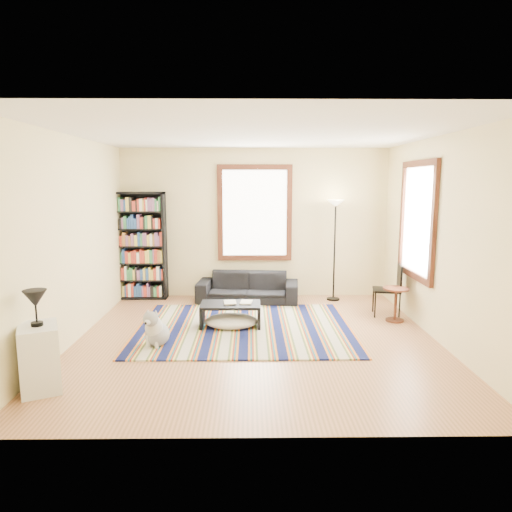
{
  "coord_description": "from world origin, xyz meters",
  "views": [
    {
      "loc": [
        -0.08,
        -6.12,
        2.17
      ],
      "look_at": [
        0.0,
        0.5,
        1.1
      ],
      "focal_mm": 32.0,
      "sensor_mm": 36.0,
      "label": 1
    }
  ],
  "objects_px": {
    "sofa": "(248,287)",
    "dog": "(157,327)",
    "floor_cushion": "(231,321)",
    "folding_chair": "(387,290)",
    "coffee_table": "(231,315)",
    "side_table": "(395,305)",
    "floor_lamp": "(334,251)",
    "bookshelf": "(142,246)",
    "white_cabinet": "(40,358)"
  },
  "relations": [
    {
      "from": "sofa",
      "to": "dog",
      "type": "height_order",
      "value": "sofa"
    },
    {
      "from": "floor_cushion",
      "to": "folding_chair",
      "type": "distance_m",
      "value": 2.62
    },
    {
      "from": "folding_chair",
      "to": "coffee_table",
      "type": "bearing_deg",
      "value": -157.37
    },
    {
      "from": "floor_cushion",
      "to": "side_table",
      "type": "height_order",
      "value": "side_table"
    },
    {
      "from": "side_table",
      "to": "dog",
      "type": "distance_m",
      "value": 3.69
    },
    {
      "from": "sofa",
      "to": "floor_lamp",
      "type": "relative_size",
      "value": 0.98
    },
    {
      "from": "sofa",
      "to": "dog",
      "type": "distance_m",
      "value": 2.58
    },
    {
      "from": "bookshelf",
      "to": "white_cabinet",
      "type": "height_order",
      "value": "bookshelf"
    },
    {
      "from": "coffee_table",
      "to": "dog",
      "type": "relative_size",
      "value": 1.75
    },
    {
      "from": "folding_chair",
      "to": "white_cabinet",
      "type": "height_order",
      "value": "folding_chair"
    },
    {
      "from": "sofa",
      "to": "dog",
      "type": "xyz_separation_m",
      "value": [
        -1.2,
        -2.28,
        -0.01
      ]
    },
    {
      "from": "floor_cushion",
      "to": "side_table",
      "type": "distance_m",
      "value": 2.59
    },
    {
      "from": "sofa",
      "to": "coffee_table",
      "type": "xyz_separation_m",
      "value": [
        -0.25,
        -1.47,
        -0.09
      ]
    },
    {
      "from": "bookshelf",
      "to": "folding_chair",
      "type": "distance_m",
      "value": 4.46
    },
    {
      "from": "floor_lamp",
      "to": "white_cabinet",
      "type": "relative_size",
      "value": 2.66
    },
    {
      "from": "sofa",
      "to": "white_cabinet",
      "type": "relative_size",
      "value": 2.62
    },
    {
      "from": "bookshelf",
      "to": "white_cabinet",
      "type": "bearing_deg",
      "value": -92.79
    },
    {
      "from": "floor_cushion",
      "to": "dog",
      "type": "distance_m",
      "value": 1.23
    },
    {
      "from": "dog",
      "to": "folding_chair",
      "type": "bearing_deg",
      "value": 36.05
    },
    {
      "from": "coffee_table",
      "to": "floor_cushion",
      "type": "xyz_separation_m",
      "value": [
        0.01,
        -0.05,
        -0.08
      ]
    },
    {
      "from": "bookshelf",
      "to": "white_cabinet",
      "type": "relative_size",
      "value": 2.86
    },
    {
      "from": "side_table",
      "to": "folding_chair",
      "type": "bearing_deg",
      "value": 98.87
    },
    {
      "from": "sofa",
      "to": "floor_cushion",
      "type": "height_order",
      "value": "sofa"
    },
    {
      "from": "bookshelf",
      "to": "folding_chair",
      "type": "relative_size",
      "value": 2.33
    },
    {
      "from": "floor_cushion",
      "to": "dog",
      "type": "xyz_separation_m",
      "value": [
        -0.96,
        -0.76,
        0.16
      ]
    },
    {
      "from": "sofa",
      "to": "side_table",
      "type": "distance_m",
      "value": 2.64
    },
    {
      "from": "sofa",
      "to": "bookshelf",
      "type": "bearing_deg",
      "value": 177.91
    },
    {
      "from": "bookshelf",
      "to": "folding_chair",
      "type": "bearing_deg",
      "value": -15.56
    },
    {
      "from": "sofa",
      "to": "folding_chair",
      "type": "bearing_deg",
      "value": -16.23
    },
    {
      "from": "folding_chair",
      "to": "floor_lamp",
      "type": "bearing_deg",
      "value": 134.17
    },
    {
      "from": "bookshelf",
      "to": "floor_cushion",
      "type": "xyz_separation_m",
      "value": [
        1.74,
        -1.79,
        -0.9
      ]
    },
    {
      "from": "floor_lamp",
      "to": "dog",
      "type": "bearing_deg",
      "value": -139.64
    },
    {
      "from": "coffee_table",
      "to": "floor_lamp",
      "type": "bearing_deg",
      "value": 40.4
    },
    {
      "from": "side_table",
      "to": "dog",
      "type": "relative_size",
      "value": 1.05
    },
    {
      "from": "sofa",
      "to": "bookshelf",
      "type": "relative_size",
      "value": 0.92
    },
    {
      "from": "coffee_table",
      "to": "floor_cushion",
      "type": "bearing_deg",
      "value": -76.26
    },
    {
      "from": "side_table",
      "to": "white_cabinet",
      "type": "bearing_deg",
      "value": -152.42
    },
    {
      "from": "floor_lamp",
      "to": "folding_chair",
      "type": "relative_size",
      "value": 2.16
    },
    {
      "from": "sofa",
      "to": "side_table",
      "type": "xyz_separation_m",
      "value": [
        2.33,
        -1.24,
        0.0
      ]
    },
    {
      "from": "side_table",
      "to": "dog",
      "type": "bearing_deg",
      "value": -163.57
    },
    {
      "from": "floor_lamp",
      "to": "folding_chair",
      "type": "bearing_deg",
      "value": -56.05
    },
    {
      "from": "sofa",
      "to": "side_table",
      "type": "height_order",
      "value": "side_table"
    },
    {
      "from": "bookshelf",
      "to": "floor_cushion",
      "type": "height_order",
      "value": "bookshelf"
    },
    {
      "from": "floor_cushion",
      "to": "floor_lamp",
      "type": "relative_size",
      "value": 0.43
    },
    {
      "from": "side_table",
      "to": "dog",
      "type": "height_order",
      "value": "side_table"
    },
    {
      "from": "sofa",
      "to": "side_table",
      "type": "relative_size",
      "value": 3.39
    },
    {
      "from": "sofa",
      "to": "floor_lamp",
      "type": "bearing_deg",
      "value": 9.25
    },
    {
      "from": "folding_chair",
      "to": "white_cabinet",
      "type": "xyz_separation_m",
      "value": [
        -4.45,
        -2.67,
        -0.08
      ]
    },
    {
      "from": "folding_chair",
      "to": "bookshelf",
      "type": "bearing_deg",
      "value": 174.66
    },
    {
      "from": "dog",
      "to": "floor_cushion",
      "type": "bearing_deg",
      "value": 52.91
    }
  ]
}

